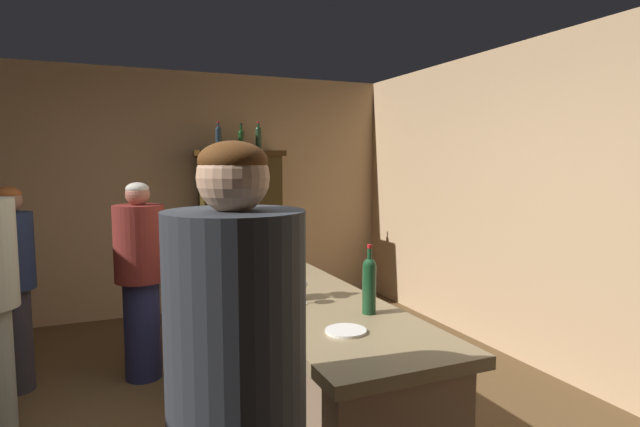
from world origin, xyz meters
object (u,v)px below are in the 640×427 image
object	(u,v)px
wine_bottle_rose	(258,231)
display_bottle_left	(218,137)
patron_in_grey	(12,279)
wine_bottle_chardonnay	(369,283)
display_bottle_midleft	(241,139)
wine_glass_front	(249,270)
wine_glass_mid	(300,285)
display_bottle_center	(258,137)
patron_near_entrance	(140,274)
bar_counter	(286,364)
patron_tall	(237,416)
display_cabinet	(241,229)
flower_arrangement	(277,268)
wine_bottle_merlot	(243,254)
cheese_plate	(346,331)
wine_bottle_syrah	(267,234)

from	to	relation	value
wine_bottle_rose	display_bottle_left	bearing A→B (deg)	88.24
display_bottle_left	patron_in_grey	bearing A→B (deg)	-143.49
wine_bottle_chardonnay	display_bottle_midleft	size ratio (longest dim) A/B	1.08
wine_glass_front	wine_glass_mid	size ratio (longest dim) A/B	0.96
display_bottle_center	patron_in_grey	world-z (taller)	display_bottle_center
patron_near_entrance	bar_counter	bearing A→B (deg)	-4.23
patron_in_grey	wine_bottle_chardonnay	bearing A→B (deg)	3.84
patron_tall	wine_bottle_rose	bearing A→B (deg)	17.43
display_bottle_midleft	patron_in_grey	xyz separation A→B (m)	(-2.05, -1.33, -1.09)
display_bottle_center	patron_near_entrance	distance (m)	2.30
display_cabinet	patron_tall	size ratio (longest dim) A/B	1.04
flower_arrangement	display_cabinet	bearing A→B (deg)	78.88
wine_bottle_merlot	patron_in_grey	size ratio (longest dim) A/B	0.21
display_bottle_center	flower_arrangement	bearing A→B (deg)	-104.86
wine_glass_mid	cheese_plate	xyz separation A→B (m)	(0.02, -0.46, -0.09)
wine_bottle_merlot	display_bottle_left	bearing A→B (deg)	80.80
wine_bottle_rose	display_cabinet	bearing A→B (deg)	80.27
wine_bottle_rose	patron_near_entrance	xyz separation A→B (m)	(-0.88, 0.18, -0.30)
wine_glass_front	flower_arrangement	bearing A→B (deg)	-81.14
wine_bottle_chardonnay	display_bottle_center	xyz separation A→B (m)	(0.52, 3.52, 0.82)
wine_bottle_rose	patron_tall	world-z (taller)	patron_tall
display_bottle_midleft	wine_glass_mid	bearing A→B (deg)	-99.70
wine_glass_front	patron_near_entrance	xyz separation A→B (m)	(-0.49, 1.34, -0.25)
display_bottle_center	wine_bottle_syrah	bearing A→B (deg)	-104.58
wine_bottle_chardonnay	wine_glass_mid	world-z (taller)	wine_bottle_chardonnay
patron_in_grey	display_cabinet	bearing A→B (deg)	88.88
wine_glass_front	patron_in_grey	world-z (taller)	patron_in_grey
wine_bottle_syrah	display_bottle_center	size ratio (longest dim) A/B	0.95
wine_glass_mid	cheese_plate	world-z (taller)	wine_glass_mid
wine_bottle_syrah	flower_arrangement	distance (m)	1.42
wine_bottle_rose	flower_arrangement	bearing A→B (deg)	-102.62
patron_tall	patron_in_grey	distance (m)	2.96
display_bottle_left	patron_near_entrance	bearing A→B (deg)	-122.55
flower_arrangement	display_bottle_midleft	bearing A→B (deg)	78.54
bar_counter	display_bottle_left	distance (m)	3.15
display_bottle_left	wine_glass_mid	bearing A→B (deg)	-95.38
wine_glass_mid	patron_in_grey	world-z (taller)	patron_in_grey
wine_glass_mid	patron_tall	xyz separation A→B (m)	(-0.53, -0.88, -0.14)
bar_counter	display_bottle_center	bearing A→B (deg)	76.57
cheese_plate	wine_glass_mid	bearing A→B (deg)	92.86
bar_counter	wine_glass_mid	xyz separation A→B (m)	(-0.09, -0.46, 0.59)
wine_bottle_chardonnay	bar_counter	bearing A→B (deg)	101.34
patron_in_grey	patron_near_entrance	distance (m)	0.88
wine_bottle_rose	patron_tall	bearing A→B (deg)	-107.52
wine_bottle_chardonnay	wine_glass_mid	size ratio (longest dim) A/B	2.40
display_bottle_left	patron_tall	size ratio (longest dim) A/B	0.18
bar_counter	cheese_plate	bearing A→B (deg)	-93.93
bar_counter	wine_bottle_syrah	bearing A→B (deg)	78.57
wine_bottle_rose	flower_arrangement	world-z (taller)	flower_arrangement
patron_in_grey	wine_bottle_syrah	bearing A→B (deg)	42.07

